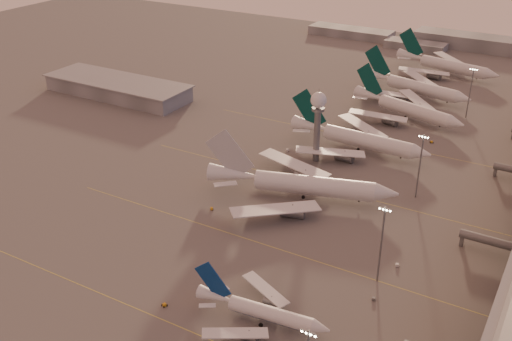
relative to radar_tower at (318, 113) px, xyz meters
The scene contains 21 objects.
ground 121.92m from the radar_tower, 92.39° to the right, with size 700.00×700.00×0.00m, color #535151.
taxiway_markings 71.83m from the radar_tower, 68.66° to the right, with size 180.00×185.25×0.02m.
hangar 127.68m from the radar_tower, behind, with size 82.00×27.00×8.50m.
radar_tower is the anchor object (origin of this frame).
mast_b 82.32m from the radar_tower, 52.43° to the right, with size 3.60×0.56×25.00m.
mast_c 46.66m from the radar_tower, 12.53° to the right, with size 3.60×0.56×25.00m.
mast_d 91.11m from the radar_tower, 61.74° to the left, with size 3.60×0.56×25.00m.
distant_horizon 205.86m from the radar_tower, 90.67° to the left, with size 165.00×37.50×9.00m.
narrowbody_mid 103.55m from the radar_tower, 73.17° to the right, with size 38.47×30.58×15.04m.
widebody_white 37.20m from the radar_tower, 74.16° to the right, with size 68.60×54.19×24.82m.
greentail_a 27.04m from the radar_tower, 56.10° to the left, with size 63.88×51.53×23.19m.
greentail_b 68.62m from the radar_tower, 74.01° to the left, with size 59.80×47.57×22.41m.
greentail_c 99.19m from the radar_tower, 82.75° to the left, with size 62.62×50.02×23.09m.
greentail_d 145.83m from the radar_tower, 83.29° to the left, with size 63.39×50.64×23.37m.
gsv_tug_mid 107.38m from the radar_tower, 88.30° to the right, with size 3.43×2.70×0.86m.
gsv_truck_b 92.92m from the radar_tower, 54.60° to the right, with size 4.84×2.18×1.89m.
gsv_truck_c 60.29m from the radar_tower, 104.69° to the right, with size 4.85×4.40×1.95m.
gsv_catering_b 78.86m from the radar_tower, 46.16° to the right, with size 5.14×3.83×3.86m.
gsv_tug_far 28.69m from the radar_tower, 73.76° to the right, with size 3.42×4.51×1.14m.
gsv_truck_d 24.47m from the radar_tower, behind, with size 2.73×5.70×2.21m.
gsv_tug_hangar 59.18m from the radar_tower, 48.44° to the left, with size 3.54×3.07×0.87m.
Camera 1 is at (95.26, -85.68, 107.75)m, focal length 42.00 mm.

